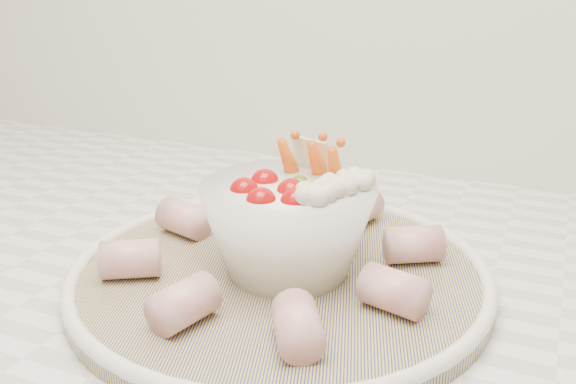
% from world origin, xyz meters
% --- Properties ---
extents(serving_platter, '(0.44, 0.44, 0.02)m').
position_xyz_m(serving_platter, '(0.01, 1.41, 0.93)').
color(serving_platter, navy).
rests_on(serving_platter, kitchen_counter).
extents(veggie_bowl, '(0.14, 0.14, 0.11)m').
position_xyz_m(veggie_bowl, '(0.02, 1.41, 0.98)').
color(veggie_bowl, white).
rests_on(veggie_bowl, serving_platter).
extents(cured_meat_rolls, '(0.27, 0.28, 0.03)m').
position_xyz_m(cured_meat_rolls, '(0.01, 1.41, 0.95)').
color(cured_meat_rolls, '#BF5764').
rests_on(cured_meat_rolls, serving_platter).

